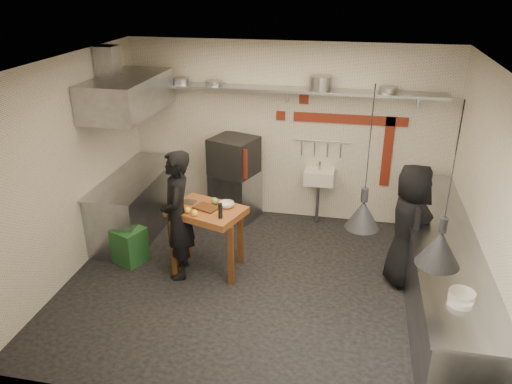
% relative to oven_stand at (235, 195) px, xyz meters
% --- Properties ---
extents(floor, '(5.00, 5.00, 0.00)m').
position_rel_oven_stand_xyz_m(floor, '(0.78, -1.81, -0.40)').
color(floor, black).
rests_on(floor, ground).
extents(ceiling, '(5.00, 5.00, 0.00)m').
position_rel_oven_stand_xyz_m(ceiling, '(0.78, -1.81, 2.40)').
color(ceiling, beige).
rests_on(ceiling, floor).
extents(wall_back, '(5.00, 0.04, 2.80)m').
position_rel_oven_stand_xyz_m(wall_back, '(0.78, 0.29, 1.00)').
color(wall_back, beige).
rests_on(wall_back, floor).
extents(wall_front, '(5.00, 0.04, 2.80)m').
position_rel_oven_stand_xyz_m(wall_front, '(0.78, -3.91, 1.00)').
color(wall_front, beige).
rests_on(wall_front, floor).
extents(wall_left, '(0.04, 4.20, 2.80)m').
position_rel_oven_stand_xyz_m(wall_left, '(-1.72, -1.81, 1.00)').
color(wall_left, beige).
rests_on(wall_left, floor).
extents(wall_right, '(0.04, 4.20, 2.80)m').
position_rel_oven_stand_xyz_m(wall_right, '(3.28, -1.81, 1.00)').
color(wall_right, beige).
rests_on(wall_right, floor).
extents(red_band_horiz, '(1.70, 0.02, 0.14)m').
position_rel_oven_stand_xyz_m(red_band_horiz, '(1.73, 0.27, 1.28)').
color(red_band_horiz, maroon).
rests_on(red_band_horiz, wall_back).
extents(red_band_vert, '(0.14, 0.02, 1.10)m').
position_rel_oven_stand_xyz_m(red_band_vert, '(2.33, 0.27, 0.80)').
color(red_band_vert, maroon).
rests_on(red_band_vert, wall_back).
extents(red_tile_a, '(0.14, 0.02, 0.14)m').
position_rel_oven_stand_xyz_m(red_tile_a, '(1.03, 0.27, 1.55)').
color(red_tile_a, maroon).
rests_on(red_tile_a, wall_back).
extents(red_tile_b, '(0.14, 0.02, 0.14)m').
position_rel_oven_stand_xyz_m(red_tile_b, '(0.68, 0.27, 1.28)').
color(red_tile_b, maroon).
rests_on(red_tile_b, wall_back).
extents(back_shelf, '(4.60, 0.34, 0.04)m').
position_rel_oven_stand_xyz_m(back_shelf, '(0.78, 0.11, 1.72)').
color(back_shelf, gray).
rests_on(back_shelf, wall_back).
extents(shelf_bracket_left, '(0.04, 0.06, 0.24)m').
position_rel_oven_stand_xyz_m(shelf_bracket_left, '(-1.12, 0.26, 1.62)').
color(shelf_bracket_left, gray).
rests_on(shelf_bracket_left, wall_back).
extents(shelf_bracket_mid, '(0.04, 0.06, 0.24)m').
position_rel_oven_stand_xyz_m(shelf_bracket_mid, '(0.78, 0.26, 1.62)').
color(shelf_bracket_mid, gray).
rests_on(shelf_bracket_mid, wall_back).
extents(shelf_bracket_right, '(0.04, 0.06, 0.24)m').
position_rel_oven_stand_xyz_m(shelf_bracket_right, '(2.68, 0.26, 1.62)').
color(shelf_bracket_right, gray).
rests_on(shelf_bracket_right, wall_back).
extents(pan_far_left, '(0.29, 0.29, 0.09)m').
position_rel_oven_stand_xyz_m(pan_far_left, '(-0.84, 0.11, 1.79)').
color(pan_far_left, gray).
rests_on(pan_far_left, back_shelf).
extents(pan_mid_left, '(0.26, 0.26, 0.07)m').
position_rel_oven_stand_xyz_m(pan_mid_left, '(-0.32, 0.11, 1.78)').
color(pan_mid_left, gray).
rests_on(pan_mid_left, back_shelf).
extents(stock_pot, '(0.42, 0.42, 0.20)m').
position_rel_oven_stand_xyz_m(stock_pot, '(1.28, 0.11, 1.84)').
color(stock_pot, gray).
rests_on(stock_pot, back_shelf).
extents(pan_right, '(0.28, 0.28, 0.08)m').
position_rel_oven_stand_xyz_m(pan_right, '(2.23, 0.11, 1.78)').
color(pan_right, gray).
rests_on(pan_right, back_shelf).
extents(oven_stand, '(0.82, 0.79, 0.80)m').
position_rel_oven_stand_xyz_m(oven_stand, '(0.00, 0.00, 0.00)').
color(oven_stand, gray).
rests_on(oven_stand, floor).
extents(combi_oven, '(0.81, 0.78, 0.58)m').
position_rel_oven_stand_xyz_m(combi_oven, '(0.01, -0.06, 0.69)').
color(combi_oven, black).
rests_on(combi_oven, oven_stand).
extents(oven_door, '(0.48, 0.20, 0.46)m').
position_rel_oven_stand_xyz_m(oven_door, '(0.05, -0.30, 0.69)').
color(oven_door, maroon).
rests_on(oven_door, combi_oven).
extents(oven_glass, '(0.31, 0.12, 0.34)m').
position_rel_oven_stand_xyz_m(oven_glass, '(0.00, -0.31, 0.69)').
color(oven_glass, black).
rests_on(oven_glass, oven_door).
extents(hand_sink, '(0.46, 0.34, 0.22)m').
position_rel_oven_stand_xyz_m(hand_sink, '(1.33, 0.11, 0.38)').
color(hand_sink, silver).
rests_on(hand_sink, wall_back).
extents(sink_tap, '(0.03, 0.03, 0.14)m').
position_rel_oven_stand_xyz_m(sink_tap, '(1.33, 0.11, 0.56)').
color(sink_tap, gray).
rests_on(sink_tap, hand_sink).
extents(sink_drain, '(0.06, 0.06, 0.66)m').
position_rel_oven_stand_xyz_m(sink_drain, '(1.33, 0.07, -0.06)').
color(sink_drain, gray).
rests_on(sink_drain, floor).
extents(utensil_rail, '(0.90, 0.02, 0.02)m').
position_rel_oven_stand_xyz_m(utensil_rail, '(1.33, 0.25, 0.92)').
color(utensil_rail, gray).
rests_on(utensil_rail, wall_back).
extents(counter_right, '(0.70, 3.80, 0.90)m').
position_rel_oven_stand_xyz_m(counter_right, '(2.93, -1.81, 0.05)').
color(counter_right, gray).
rests_on(counter_right, floor).
extents(counter_right_top, '(0.76, 3.90, 0.03)m').
position_rel_oven_stand_xyz_m(counter_right_top, '(2.93, -1.81, 0.52)').
color(counter_right_top, gray).
rests_on(counter_right_top, counter_right).
extents(plate_stack, '(0.30, 0.30, 0.09)m').
position_rel_oven_stand_xyz_m(plate_stack, '(2.90, -3.04, 0.57)').
color(plate_stack, silver).
rests_on(plate_stack, counter_right_top).
extents(small_bowl_right, '(0.26, 0.26, 0.05)m').
position_rel_oven_stand_xyz_m(small_bowl_right, '(2.88, -3.11, 0.56)').
color(small_bowl_right, silver).
rests_on(small_bowl_right, counter_right_top).
extents(counter_left, '(0.70, 1.90, 0.90)m').
position_rel_oven_stand_xyz_m(counter_left, '(-1.37, -0.76, 0.05)').
color(counter_left, gray).
rests_on(counter_left, floor).
extents(counter_left_top, '(0.76, 2.00, 0.03)m').
position_rel_oven_stand_xyz_m(counter_left_top, '(-1.37, -0.76, 0.52)').
color(counter_left_top, gray).
rests_on(counter_left_top, counter_left).
extents(extractor_hood, '(0.78, 1.60, 0.50)m').
position_rel_oven_stand_xyz_m(extractor_hood, '(-1.32, -0.76, 1.75)').
color(extractor_hood, gray).
rests_on(extractor_hood, ceiling).
extents(hood_duct, '(0.28, 0.28, 0.50)m').
position_rel_oven_stand_xyz_m(hood_duct, '(-1.57, -0.76, 2.15)').
color(hood_duct, gray).
rests_on(hood_duct, ceiling).
extents(green_bin, '(0.49, 0.49, 0.50)m').
position_rel_oven_stand_xyz_m(green_bin, '(-1.11, -1.62, -0.15)').
color(green_bin, '#1D4F25').
rests_on(green_bin, floor).
extents(prep_table, '(1.07, 0.90, 0.92)m').
position_rel_oven_stand_xyz_m(prep_table, '(0.02, -1.61, 0.06)').
color(prep_table, brown).
rests_on(prep_table, floor).
extents(cutting_board, '(0.36, 0.31, 0.02)m').
position_rel_oven_stand_xyz_m(cutting_board, '(0.02, -1.62, 0.53)').
color(cutting_board, '#532D15').
rests_on(cutting_board, prep_table).
extents(pepper_mill, '(0.06, 0.06, 0.20)m').
position_rel_oven_stand_xyz_m(pepper_mill, '(0.27, -1.84, 0.62)').
color(pepper_mill, black).
rests_on(pepper_mill, prep_table).
extents(lemon_a, '(0.08, 0.08, 0.08)m').
position_rel_oven_stand_xyz_m(lemon_a, '(-0.18, -1.79, 0.56)').
color(lemon_a, yellow).
rests_on(lemon_a, prep_table).
extents(lemon_b, '(0.10, 0.10, 0.08)m').
position_rel_oven_stand_xyz_m(lemon_b, '(-0.07, -1.85, 0.56)').
color(lemon_b, yellow).
rests_on(lemon_b, prep_table).
extents(veg_ball, '(0.10, 0.10, 0.09)m').
position_rel_oven_stand_xyz_m(veg_ball, '(0.09, -1.48, 0.57)').
color(veg_ball, olive).
rests_on(veg_ball, prep_table).
extents(steel_tray, '(0.17, 0.13, 0.03)m').
position_rel_oven_stand_xyz_m(steel_tray, '(-0.24, -1.50, 0.54)').
color(steel_tray, gray).
rests_on(steel_tray, prep_table).
extents(bowl, '(0.27, 0.27, 0.06)m').
position_rel_oven_stand_xyz_m(bowl, '(0.26, -1.52, 0.55)').
color(bowl, silver).
rests_on(bowl, prep_table).
extents(heat_lamp_near, '(0.44, 0.44, 1.45)m').
position_rel_oven_stand_xyz_m(heat_lamp_near, '(1.96, -2.58, 1.68)').
color(heat_lamp_near, black).
rests_on(heat_lamp_near, ceiling).
extents(heat_lamp_far, '(0.47, 0.47, 1.51)m').
position_rel_oven_stand_xyz_m(heat_lamp_far, '(2.63, -3.05, 1.65)').
color(heat_lamp_far, black).
rests_on(heat_lamp_far, ceiling).
extents(chef_left, '(0.58, 0.72, 1.73)m').
position_rel_oven_stand_xyz_m(chef_left, '(-0.32, -1.77, 0.46)').
color(chef_left, black).
rests_on(chef_left, floor).
extents(chef_right, '(0.66, 0.88, 1.62)m').
position_rel_oven_stand_xyz_m(chef_right, '(2.57, -1.38, 0.41)').
color(chef_right, black).
rests_on(chef_right, floor).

